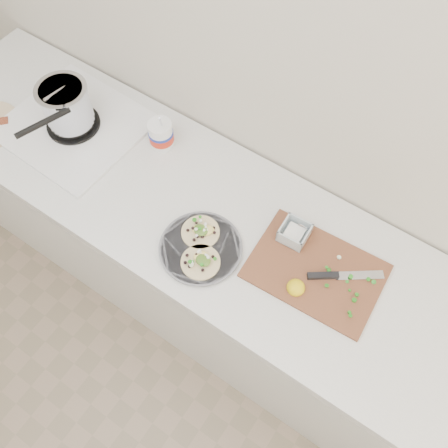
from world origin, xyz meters
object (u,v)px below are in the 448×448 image
Objects in this scene: tub at (161,133)px; cutboard at (316,266)px; stove at (69,113)px; taco_plate at (200,247)px.

tub is 0.77m from cutboard.
tub is (0.35, 0.13, -0.02)m from stove.
stove is 1.11m from cutboard.
tub is at bearing 166.80° from cutboard.
tub reaches higher than cutboard.
tub is at bearing 22.92° from stove.
stove is at bearing 167.57° from taco_plate.
tub is (-0.39, 0.29, 0.05)m from taco_plate.
stove is at bearing -159.28° from tub.
cutboard is at bearing 23.42° from taco_plate.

